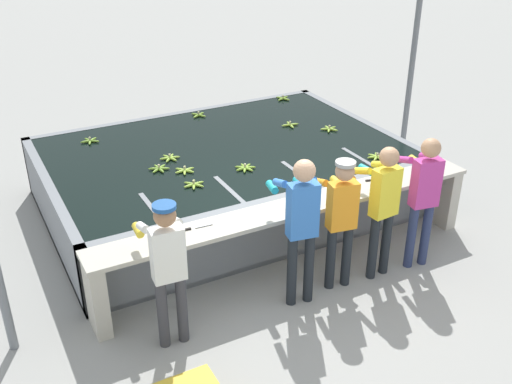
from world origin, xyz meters
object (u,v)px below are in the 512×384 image
at_px(banana_bunch_floating_4, 290,125).
at_px(knife_0, 193,228).
at_px(worker_3, 382,200).
at_px(banana_bunch_floating_3, 194,184).
at_px(banana_bunch_floating_1, 329,129).
at_px(banana_bunch_floating_9, 90,141).
at_px(banana_bunch_floating_10, 245,168).
at_px(support_post_right, 412,68).
at_px(worker_0, 168,261).
at_px(worker_2, 340,212).
at_px(worker_1, 301,219).
at_px(knife_1, 375,180).
at_px(worker_4, 423,191).
at_px(banana_bunch_floating_7, 159,169).
at_px(banana_bunch_floating_0, 199,115).
at_px(banana_bunch_floating_5, 170,158).
at_px(banana_bunch_floating_2, 185,170).
at_px(banana_bunch_floating_8, 283,98).
at_px(banana_bunch_floating_6, 377,157).

relative_size(banana_bunch_floating_4, knife_0, 0.80).
height_order(worker_3, banana_bunch_floating_3, worker_3).
distance_m(banana_bunch_floating_1, banana_bunch_floating_9, 3.54).
xyz_separation_m(banana_bunch_floating_10, support_post_right, (3.34, 0.73, 0.71)).
bearing_deg(banana_bunch_floating_10, knife_0, -137.47).
relative_size(banana_bunch_floating_1, banana_bunch_floating_9, 1.00).
distance_m(worker_0, banana_bunch_floating_3, 1.81).
distance_m(worker_2, banana_bunch_floating_9, 4.01).
bearing_deg(worker_1, knife_1, 23.22).
distance_m(worker_0, support_post_right, 5.62).
relative_size(worker_4, banana_bunch_floating_4, 5.92).
relative_size(worker_1, banana_bunch_floating_10, 6.22).
distance_m(worker_4, banana_bunch_floating_1, 2.43).
height_order(worker_0, banana_bunch_floating_7, worker_0).
relative_size(worker_2, banana_bunch_floating_0, 6.14).
bearing_deg(knife_0, banana_bunch_floating_5, 76.59).
bearing_deg(banana_bunch_floating_2, worker_2, -61.59).
bearing_deg(banana_bunch_floating_7, banana_bunch_floating_10, -26.91).
distance_m(banana_bunch_floating_4, banana_bunch_floating_9, 2.99).
distance_m(banana_bunch_floating_0, banana_bunch_floating_1, 2.12).
distance_m(banana_bunch_floating_1, banana_bunch_floating_7, 2.77).
relative_size(banana_bunch_floating_5, banana_bunch_floating_9, 1.02).
height_order(banana_bunch_floating_1, banana_bunch_floating_10, same).
bearing_deg(banana_bunch_floating_4, banana_bunch_floating_8, 64.60).
bearing_deg(banana_bunch_floating_4, worker_2, -110.03).
relative_size(worker_1, worker_2, 1.10).
bearing_deg(worker_2, knife_1, 31.77).
bearing_deg(banana_bunch_floating_0, banana_bunch_floating_8, 3.14).
relative_size(banana_bunch_floating_1, knife_0, 0.79).
bearing_deg(worker_1, support_post_right, 34.52).
relative_size(worker_2, banana_bunch_floating_4, 5.63).
bearing_deg(banana_bunch_floating_4, banana_bunch_floating_2, -159.27).
relative_size(banana_bunch_floating_2, knife_1, 0.83).
height_order(banana_bunch_floating_3, knife_1, banana_bunch_floating_3).
xyz_separation_m(worker_3, knife_0, (-2.07, 0.61, -0.10)).
relative_size(worker_2, banana_bunch_floating_7, 5.62).
relative_size(worker_3, support_post_right, 0.52).
relative_size(worker_0, banana_bunch_floating_4, 5.68).
relative_size(worker_2, banana_bunch_floating_8, 5.87).
xyz_separation_m(banana_bunch_floating_4, knife_1, (-0.06, -2.16, -0.01)).
bearing_deg(banana_bunch_floating_6, worker_3, -126.41).
xyz_separation_m(banana_bunch_floating_2, banana_bunch_floating_9, (-0.83, 1.58, 0.00)).
relative_size(banana_bunch_floating_4, banana_bunch_floating_9, 1.02).
bearing_deg(banana_bunch_floating_1, support_post_right, 2.90).
bearing_deg(worker_2, worker_4, -5.01).
relative_size(worker_3, knife_0, 4.71).
bearing_deg(banana_bunch_floating_9, support_post_right, -13.26).
distance_m(banana_bunch_floating_1, banana_bunch_floating_6, 1.17).
bearing_deg(banana_bunch_floating_7, knife_0, -97.03).
xyz_separation_m(worker_0, worker_1, (1.49, -0.03, 0.09)).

